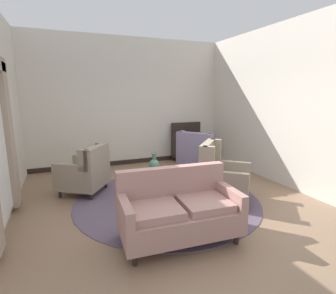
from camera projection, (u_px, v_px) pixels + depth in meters
ground at (174, 206)px, 4.60m from camera, size 8.62×8.62×0.00m
wall_back at (129, 103)px, 7.05m from camera, size 5.43×0.08×3.37m
wall_right at (263, 104)px, 6.06m from camera, size 0.08×4.31×3.37m
baseboard_back at (131, 161)px, 7.33m from camera, size 5.27×0.03×0.12m
area_rug at (167, 199)px, 4.87m from camera, size 3.37×3.37×0.01m
coffee_table at (156, 178)px, 4.91m from camera, size 0.83×0.83×0.47m
porcelain_vase at (154, 165)px, 4.88m from camera, size 0.20×0.20×0.39m
settee at (179, 211)px, 3.48m from camera, size 1.59×0.86×0.94m
armchair_beside_settee at (221, 177)px, 4.76m from camera, size 1.16×1.16×1.07m
armchair_back_corner at (86, 172)px, 5.12m from camera, size 1.11×1.11×0.96m
armchair_far_left at (197, 159)px, 5.99m from camera, size 1.14×1.14×1.11m
side_table at (192, 158)px, 6.38m from camera, size 0.49×0.49×0.65m
sideboard at (188, 144)px, 7.63m from camera, size 0.93×0.37×1.10m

